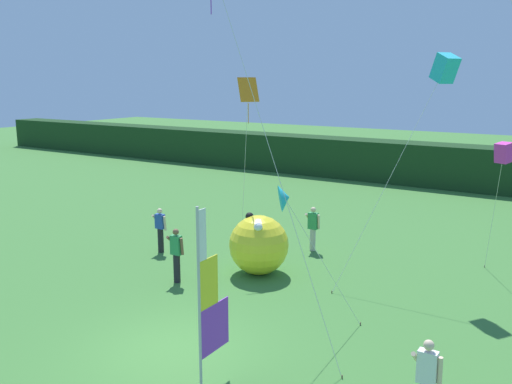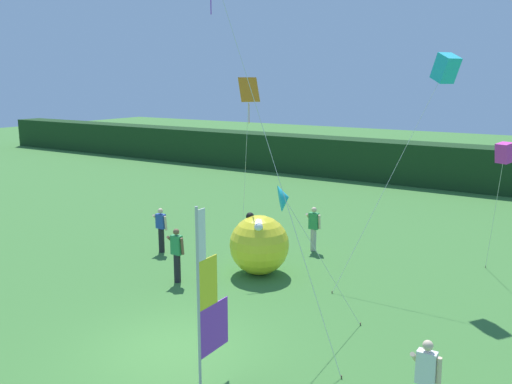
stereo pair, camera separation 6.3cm
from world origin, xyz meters
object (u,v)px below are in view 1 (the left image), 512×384
person_mid_field (426,381)px  kite_cyan_box_3 (445,69)px  kite_cyan_delta_6 (285,198)px  person_near_banner (313,227)px  kite_magenta_box_0 (504,153)px  inflatable_balloon (259,245)px  person_far_left (160,229)px  person_far_right (176,254)px  banner_flag (208,302)px  kite_orange_diamond_5 (248,97)px

person_mid_field → kite_cyan_box_3: kite_cyan_box_3 is taller
person_mid_field → kite_cyan_delta_6: (-3.71, 1.18, 2.81)m
person_near_banner → kite_magenta_box_0: (6.44, -0.21, 3.32)m
person_mid_field → kite_cyan_delta_6: 4.80m
inflatable_balloon → kite_cyan_delta_6: (3.30, -4.15, 2.75)m
person_near_banner → kite_cyan_box_3: size_ratio=0.23×
person_far_left → inflatable_balloon: inflatable_balloon is taller
kite_magenta_box_0 → person_far_left: bearing=-164.7°
person_far_right → person_near_banner: bearing=67.5°
banner_flag → person_far_left: bearing=138.1°
kite_magenta_box_0 → kite_cyan_box_3: (-1.85, -0.25, 2.51)m
banner_flag → kite_magenta_box_0: bearing=66.5°
person_near_banner → person_mid_field: 10.82m
person_far_left → person_far_right: (2.55, -2.07, 0.05)m
person_near_banner → inflatable_balloon: 3.26m
kite_magenta_box_0 → kite_cyan_delta_6: size_ratio=1.12×
person_near_banner → kite_orange_diamond_5: 5.55m
banner_flag → kite_magenta_box_0: size_ratio=0.87×
kite_magenta_box_0 → kite_cyan_box_3: bearing=-172.4°
kite_cyan_box_3 → person_near_banner: bearing=174.3°
person_far_right → kite_cyan_box_3: size_ratio=0.25×
person_near_banner → kite_cyan_delta_6: (2.89, -7.39, 2.84)m
person_far_right → inflatable_balloon: size_ratio=0.87×
person_mid_field → person_far_right: size_ratio=0.98×
inflatable_balloon → kite_cyan_delta_6: bearing=-51.5°
inflatable_balloon → kite_cyan_delta_6: size_ratio=0.50×
person_near_banner → person_far_right: 5.77m
inflatable_balloon → kite_cyan_delta_6: 5.97m
person_far_right → person_far_left: bearing=141.0°
kite_magenta_box_0 → kite_cyan_delta_6: kite_magenta_box_0 is taller
person_far_left → kite_orange_diamond_5: size_ratio=0.26×
person_far_right → kite_magenta_box_0: bearing=30.6°
banner_flag → kite_cyan_box_3: 10.60m
person_far_left → kite_cyan_box_3: size_ratio=0.23×
person_near_banner → person_far_left: (-4.76, -3.26, 0.00)m
kite_orange_diamond_5 → kite_cyan_delta_6: (4.54, -5.41, -2.07)m
person_far_right → kite_magenta_box_0: kite_magenta_box_0 is taller
inflatable_balloon → kite_orange_diamond_5: size_ratio=0.32×
person_near_banner → person_far_right: person_far_right is taller
kite_cyan_delta_6 → person_far_left: bearing=151.7°
person_mid_field → person_far_right: person_far_right is taller
banner_flag → person_mid_field: banner_flag is taller
person_near_banner → banner_flag: bearing=-76.3°
kite_cyan_box_3 → banner_flag: bearing=-103.7°
kite_magenta_box_0 → kite_cyan_delta_6: 8.02m
kite_cyan_delta_6 → kite_magenta_box_0: bearing=63.7°
banner_flag → person_mid_field: 4.49m
person_near_banner → kite_cyan_delta_6: size_ratio=0.42×
banner_flag → person_far_left: (-7.11, 6.37, -1.01)m
person_far_left → kite_orange_diamond_5: (3.12, 1.28, 4.92)m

